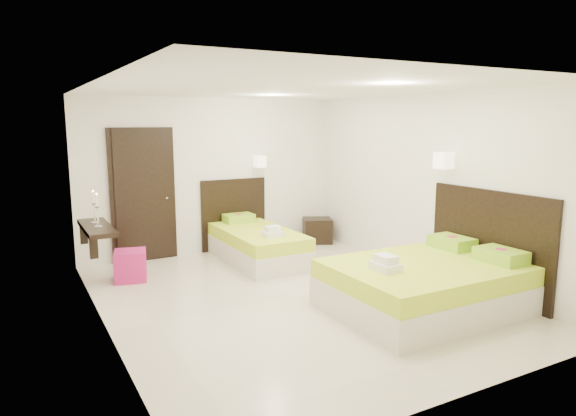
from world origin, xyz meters
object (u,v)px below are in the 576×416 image
bed_double (430,282)px  ottoman (131,265)px  bed_single (255,242)px  nightstand (317,230)px

bed_double → ottoman: bearing=135.4°
bed_single → ottoman: 2.00m
bed_double → nightstand: 3.59m
bed_double → nightstand: bearing=79.8°
nightstand → ottoman: (-3.52, -0.69, -0.01)m
bed_double → nightstand: size_ratio=4.33×
ottoman → bed_double: bearing=-44.6°
bed_single → nightstand: (1.53, 0.57, -0.07)m
bed_single → ottoman: bearing=-176.4°
nightstand → bed_single: bearing=-135.7°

